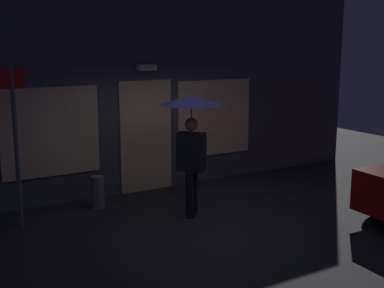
# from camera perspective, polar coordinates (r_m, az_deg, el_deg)

# --- Properties ---
(ground_plane) EXTENTS (18.00, 18.00, 0.00)m
(ground_plane) POSITION_cam_1_polar(r_m,az_deg,el_deg) (8.54, 1.39, -8.72)
(ground_plane) COLOR #26262B
(building_facade) EXTENTS (10.60, 0.48, 4.06)m
(building_facade) POSITION_cam_1_polar(r_m,az_deg,el_deg) (10.13, -5.66, 6.10)
(building_facade) COLOR #4C4C56
(building_facade) RESTS_ON ground
(person_with_umbrella) EXTENTS (1.03, 1.03, 2.06)m
(person_with_umbrella) POSITION_cam_1_polar(r_m,az_deg,el_deg) (8.45, -0.08, 1.81)
(person_with_umbrella) COLOR black
(person_with_umbrella) RESTS_ON ground
(street_sign_post) EXTENTS (0.40, 0.07, 2.63)m
(street_sign_post) POSITION_cam_1_polar(r_m,az_deg,el_deg) (8.41, -19.10, 0.80)
(street_sign_post) COLOR #595B60
(street_sign_post) RESTS_ON ground
(sidewalk_bollard) EXTENTS (0.23, 0.23, 0.59)m
(sidewalk_bollard) POSITION_cam_1_polar(r_m,az_deg,el_deg) (9.29, -10.49, -5.34)
(sidewalk_bollard) COLOR slate
(sidewalk_bollard) RESTS_ON ground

